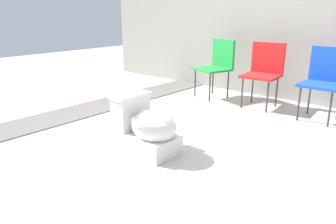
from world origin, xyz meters
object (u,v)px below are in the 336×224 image
at_px(folding_chair_right, 325,76).
at_px(folding_chair_left, 217,62).
at_px(folding_chair_middle, 264,68).
at_px(toilet, 147,128).

bearing_deg(folding_chair_right, folding_chair_left, -91.48).
relative_size(folding_chair_left, folding_chair_right, 1.00).
xyz_separation_m(folding_chair_left, folding_chair_right, (1.51, -0.05, 0.00)).
relative_size(folding_chair_left, folding_chair_middle, 1.00).
bearing_deg(folding_chair_middle, folding_chair_right, 82.34).
xyz_separation_m(toilet, folding_chair_left, (-0.61, 2.09, 0.29)).
xyz_separation_m(folding_chair_left, folding_chair_middle, (0.73, -0.01, 0.00)).
bearing_deg(folding_chair_left, folding_chair_right, 104.55).
distance_m(folding_chair_middle, folding_chair_right, 0.78).
distance_m(folding_chair_left, folding_chair_right, 1.51).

